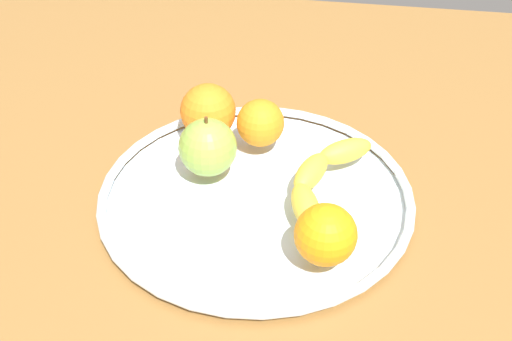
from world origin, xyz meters
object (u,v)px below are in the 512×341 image
Objects in this scene: banana at (321,177)px; orange_center at (208,111)px; orange_front_right at (260,123)px; apple at (208,147)px; orange_back_left at (326,235)px; fruit_bowl at (256,194)px.

orange_center is at bearing -100.06° from banana.
orange_front_right is (-8.38, -9.02, 1.71)cm from banana.
orange_center reaches higher than banana.
banana is 14.89cm from apple.
orange_center reaches higher than orange_back_left.
fruit_bowl is 5.74× the size of orange_back_left.
orange_center is at bearing -167.72° from apple.
orange_center is (-8.16, -1.78, 0.09)cm from apple.
orange_back_left is (12.25, 1.34, 1.90)cm from banana.
apple is (-2.79, -6.69, 4.66)cm from fruit_bowl.
orange_front_right is (-20.63, -10.36, -0.20)cm from orange_back_left.
orange_front_right is at bearing 142.30° from apple.
apple reaches higher than orange_back_left.
fruit_bowl is 6.09× the size of orange_front_right.
orange_back_left reaches higher than fruit_bowl.
apple is (-1.05, -14.69, 2.20)cm from banana.
fruit_bowl is at bearing 37.74° from orange_center.
orange_center is at bearing -140.32° from orange_back_left.
orange_center is (-10.94, -8.47, 4.75)cm from fruit_bowl.
banana is 12.43cm from orange_front_right.
apple reaches higher than orange_front_right.
orange_back_left reaches higher than banana.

